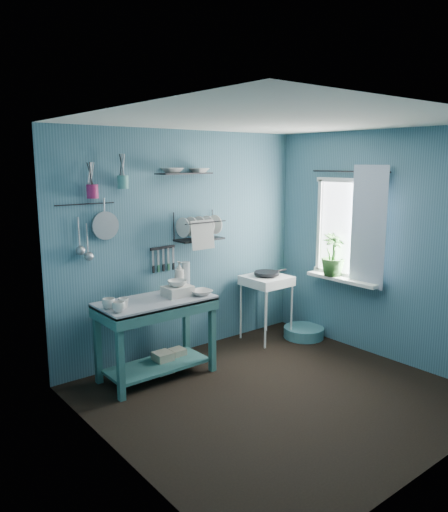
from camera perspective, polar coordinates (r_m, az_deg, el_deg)
floor at (r=4.89m, az=6.02°, el=-15.52°), size 3.20×3.20×0.00m
ceiling at (r=4.40m, az=6.68°, el=15.12°), size 3.20×3.20×0.00m
wall_back at (r=5.62m, az=-4.56°, el=1.40°), size 3.20×0.00×3.20m
wall_front at (r=3.62m, az=23.48°, el=-4.71°), size 3.20×0.00×3.20m
wall_left at (r=3.56m, az=-12.23°, el=-4.29°), size 0.00×3.00×3.00m
wall_right at (r=5.71m, az=17.74°, el=1.07°), size 0.00×3.00×3.00m
work_counter at (r=5.13m, az=-7.72°, el=-9.33°), size 1.20×0.68×0.81m
mug_left at (r=4.63m, az=-11.93°, el=-5.72°), size 0.12×0.12×0.10m
mug_mid at (r=4.76m, az=-11.40°, el=-5.28°), size 0.14×0.14×0.09m
mug_right at (r=4.76m, az=-13.02°, el=-5.32°), size 0.17×0.17×0.10m
wash_tub at (r=5.10m, az=-5.33°, el=-3.99°), size 0.28×0.22×0.10m
tub_bowl at (r=5.08m, az=-5.34°, el=-3.12°), size 0.20×0.19×0.06m
soap_bottle at (r=5.35m, az=-5.13°, el=-2.21°), size 0.12×0.12×0.30m
water_bottle at (r=5.42m, az=-4.37°, el=-2.12°), size 0.09×0.09×0.28m
counter_bowl at (r=5.12m, az=-2.64°, el=-4.19°), size 0.22×0.22×0.05m
hotplate_stand at (r=6.15m, az=4.83°, el=-5.93°), size 0.57×0.57×0.80m
frying_pan at (r=6.04m, az=4.89°, el=-1.96°), size 0.30×0.30×0.03m
knife_strip at (r=5.43m, az=-7.03°, el=0.95°), size 0.32×0.05×0.03m
dish_rack at (r=5.55m, az=-2.83°, el=3.45°), size 0.58×0.32×0.32m
upper_shelf at (r=5.44m, az=-4.53°, el=9.38°), size 0.72×0.29×0.01m
shelf_bowl_left at (r=5.35m, az=-5.95°, el=9.70°), size 0.24×0.24×0.05m
shelf_bowl_right at (r=5.55m, az=-2.84°, el=9.21°), size 0.23×0.23×0.05m
utensil_cup_magenta at (r=4.94m, az=-14.81°, el=7.15°), size 0.11×0.11×0.13m
utensil_cup_teal at (r=5.08m, az=-11.48°, el=8.28°), size 0.11×0.11×0.13m
colander at (r=5.06m, az=-13.41°, el=3.39°), size 0.28×0.03×0.28m
ladle_outer at (r=4.96m, az=-16.27°, el=2.57°), size 0.01×0.01×0.30m
ladle_inner at (r=5.00m, az=-15.38°, el=1.91°), size 0.01×0.01×0.30m
hook_rail at (r=4.98m, az=-15.57°, el=5.74°), size 0.60×0.01×0.01m
window_glass at (r=5.93m, az=14.13°, el=3.07°), size 0.00×1.10×1.10m
windowsill at (r=5.97m, az=13.37°, el=-2.61°), size 0.16×0.95×0.04m
curtain at (r=5.70m, az=16.15°, el=3.18°), size 0.00×1.35×1.35m
curtain_rod at (r=5.85m, az=14.15°, el=9.35°), size 0.02×1.05×0.02m
potted_plant at (r=6.00m, az=12.34°, el=0.15°), size 0.34×0.34×0.50m
storage_tin_large at (r=5.32m, az=-6.98°, el=-11.97°), size 0.18×0.18×0.22m
storage_tin_small at (r=5.45m, az=-5.33°, el=-11.50°), size 0.15×0.15×0.20m
floor_basin at (r=6.37m, az=9.10°, el=-8.60°), size 0.50×0.50×0.13m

